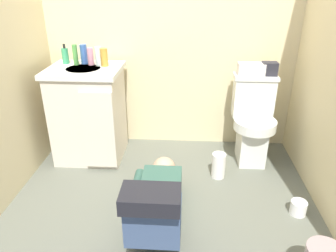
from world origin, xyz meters
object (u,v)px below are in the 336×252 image
Objects in this scene: bottle_blue at (84,54)px; toilet_paper_roll at (298,208)px; faucet at (88,58)px; toiletry_bag at (270,69)px; tissue_box at (251,69)px; bottle_clear at (98,56)px; bottle_amber at (104,57)px; bottle_pink at (90,56)px; paper_towel_roll at (218,165)px; person_plumber at (157,201)px; vanity_cabinet at (89,113)px; toilet at (253,121)px; bottle_green at (75,55)px; soap_dispenser at (65,56)px.

bottle_blue is 1.47× the size of toilet_paper_roll.
faucet is at bearing 18.31° from bottle_blue.
tissue_box is at bearing 180.00° from toiletry_bag.
bottle_clear is 0.05m from bottle_amber.
bottle_pink reaches higher than toiletry_bag.
faucet is 0.47× the size of paper_towel_roll.
bottle_pink is at bearing 153.39° from toilet_paper_roll.
person_plumber is 6.78× the size of bottle_clear.
faucet is at bearing 152.72° from bottle_amber.
vanity_cabinet is 1.12m from person_plumber.
toilet is 0.51m from paper_towel_roll.
bottle_blue is (0.06, 0.05, -0.00)m from bottle_green.
bottle_green is at bearing -178.74° from toiletry_bag.
bottle_green is at bearing 155.25° from toilet_paper_roll.
bottle_pink is at bearing -30.17° from bottle_blue.
vanity_cabinet is at bearing -174.79° from tissue_box.
bottle_clear is (0.11, -0.07, 0.03)m from faucet.
person_plumber is 6.31× the size of bottle_green.
toilet_paper_roll is at bearing -27.11° from bottle_clear.
bottle_green is at bearing 129.06° from person_plumber.
person_plumber is 1.44m from toiletry_bag.
toilet_paper_roll is (0.22, -0.74, -0.32)m from toilet.
bottle_blue is at bearing 159.30° from bottle_amber.
bottle_amber reaches higher than faucet.
vanity_cabinet is 0.48m from bottle_pink.
vanity_cabinet is 1.43m from tissue_box.
person_plumber is at bearing -58.60° from bottle_clear.
toiletry_bag is 1.37m from bottle_amber.
toilet is 0.44m from tissue_box.
bottle_green is 1.50m from paper_towel_roll.
bottle_blue is (-0.03, -0.01, 0.03)m from faucet.
bottle_clear is at bearing -9.38° from soap_dispenser.
tissue_box is (1.37, 0.13, 0.38)m from vanity_cabinet.
tissue_box is at bearing 54.46° from person_plumber.
vanity_cabinet is at bearing 165.73° from paper_towel_roll.
bottle_amber is at bearing -10.17° from soap_dispenser.
person_plumber is 7.41× the size of bottle_pink.
person_plumber is 8.59× the size of toiletry_bag.
soap_dispenser reaches higher than toiletry_bag.
faucet is 0.13m from bottle_clear.
faucet is at bearing 147.46° from bottle_clear.
vanity_cabinet is at bearing -33.10° from soap_dispenser.
vanity_cabinet is 0.77× the size of person_plumber.
toiletry_bag reaches higher than tissue_box.
bottle_blue reaches higher than toilet_paper_roll.
vanity_cabinet is 3.73× the size of tissue_box.
bottle_amber is at bearing -14.64° from bottle_clear.
bottle_green is at bearing -141.62° from bottle_blue.
toilet is 0.91× the size of vanity_cabinet.
toiletry_bag reaches higher than toilet.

